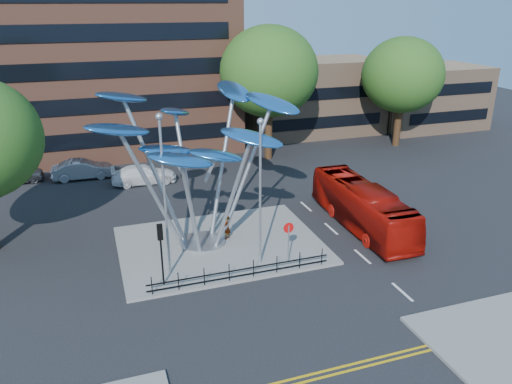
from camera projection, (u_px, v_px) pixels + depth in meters
name	position (u px, v px, depth m)	size (l,w,h in m)	color
ground	(270.00, 294.00, 25.39)	(120.00, 120.00, 0.00)	black
traffic_island	(220.00, 245.00, 30.36)	(12.00, 9.00, 0.15)	slate
double_yellow_near	(322.00, 372.00, 20.09)	(40.00, 0.12, 0.01)	gold
double_yellow_far	(325.00, 377.00, 19.83)	(40.00, 0.12, 0.01)	gold
low_building_near	(311.00, 97.00, 55.27)	(15.00, 8.00, 8.00)	#9D785C
low_building_far	(428.00, 97.00, 57.91)	(12.00, 8.00, 7.00)	#9D785C
tree_right	(269.00, 72.00, 44.34)	(8.80, 8.80, 12.11)	black
tree_far	(403.00, 75.00, 48.90)	(8.00, 8.00, 10.81)	black
leaf_sculpture	(196.00, 135.00, 28.19)	(12.72, 9.54, 9.51)	#9EA0A5
street_lamp_left	(164.00, 183.00, 25.19)	(0.36, 0.36, 8.80)	#9EA0A5
street_lamp_right	(260.00, 180.00, 26.36)	(0.36, 0.36, 8.30)	#9EA0A5
traffic_light_island	(161.00, 242.00, 25.15)	(0.28, 0.18, 3.42)	black
no_entry_sign_island	(289.00, 236.00, 27.56)	(0.60, 0.10, 2.45)	#9EA0A5
pedestrian_railing_front	(241.00, 272.00, 26.39)	(10.00, 0.06, 1.00)	black
red_bus	(362.00, 206.00, 32.46)	(2.46, 10.49, 2.92)	#9D0E07
pedestrian	(227.00, 227.00, 30.71)	(0.55, 0.36, 1.52)	gray
parked_car_left	(13.00, 174.00, 40.47)	(1.87, 4.66, 1.59)	#3F4146
parked_car_mid	(83.00, 169.00, 41.56)	(1.71, 4.89, 1.61)	#A2A3A9
parked_car_right	(144.00, 174.00, 40.55)	(2.10, 5.18, 1.50)	white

